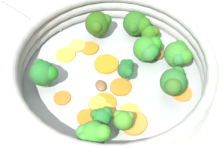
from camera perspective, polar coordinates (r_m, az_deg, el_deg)
name	(u,v)px	position (r m, az deg, el deg)	size (l,w,h in m)	color
ground_plane	(112,85)	(0.67, 0.00, -1.57)	(4.00, 4.00, 0.00)	white
skillet	(112,82)	(0.67, 0.00, -1.19)	(0.33, 0.33, 0.01)	#939699
skillet_rim_wall	(112,69)	(0.64, 0.00, 0.88)	(0.35, 0.35, 0.06)	#959691
skillet_handle	(12,13)	(0.79, -14.93, 8.99)	(0.02, 0.02, 0.19)	#999B9E
skillet_rivet_left	(59,30)	(0.75, -8.04, 6.79)	(0.01, 0.01, 0.01)	#92929C
skillet_rivet_right	(37,47)	(0.72, -11.30, 4.17)	(0.01, 0.01, 0.01)	#8F9A99
carrot_slice_0	(129,112)	(0.62, 2.65, -5.66)	(0.03, 0.03, 0.00)	#F49D35
carrot_slice_1	(122,86)	(0.65, 1.50, -1.80)	(0.04, 0.04, 0.00)	orange
carrot_slice_2	(86,117)	(0.62, -3.95, -6.55)	(0.03, 0.03, 0.00)	orange
carrot_slice_3	(90,48)	(0.71, -3.40, 4.00)	(0.03, 0.03, 0.00)	orange
carrot_slice_4	(97,104)	(0.63, -2.29, -4.46)	(0.03, 0.03, 0.00)	orange
carrot_slice_5	(182,93)	(0.65, 10.60, -2.84)	(0.03, 0.03, 0.00)	orange
carrot_slice_6	(133,123)	(0.61, 3.26, -7.40)	(0.04, 0.04, 0.01)	orange
carrot_slice_7	(106,64)	(0.68, -0.90, 1.60)	(0.04, 0.04, 0.01)	orange
carrot_slice_8	(104,103)	(0.63, -1.18, -4.37)	(0.04, 0.04, 0.00)	orange
carrot_slice_9	(76,46)	(0.72, -5.46, 4.32)	(0.03, 0.03, 0.00)	#F98E41
carrot_slice_10	(62,98)	(0.64, -7.62, -3.57)	(0.03, 0.03, 0.00)	orange
carrot_slice_11	(65,55)	(0.70, -7.13, 2.96)	(0.04, 0.04, 0.00)	#F99D2F
carrot_slice_12	(105,112)	(0.62, -1.11, -5.71)	(0.03, 0.03, 0.01)	orange
broccoli_floret_0	(148,49)	(0.67, 5.53, 3.84)	(0.05, 0.05, 0.05)	#7A984C
broccoli_floret_1	(102,116)	(0.59, -1.49, -6.41)	(0.03, 0.03, 0.04)	#70A651
broccoli_floret_2	(178,54)	(0.67, 10.06, 3.02)	(0.05, 0.05, 0.05)	#649652
broccoli_floret_3	(98,24)	(0.71, -2.13, 7.71)	(0.05, 0.05, 0.06)	#60884A
broccoli_floret_4	(174,82)	(0.62, 9.43, -1.07)	(0.05, 0.05, 0.06)	#8BA961
broccoli_floret_5	(137,24)	(0.72, 3.86, 7.70)	(0.05, 0.05, 0.05)	#83A76E
broccoli_floret_6	(123,120)	(0.59, 1.75, -6.93)	(0.03, 0.03, 0.04)	#85B26A
broccoli_floret_7	(126,70)	(0.64, 2.17, 0.75)	(0.03, 0.03, 0.04)	olive
broccoli_floret_8	(43,73)	(0.64, -10.41, 0.26)	(0.05, 0.04, 0.05)	#7D9A5D
broccoli_floret_9	(149,33)	(0.71, 5.73, 6.25)	(0.03, 0.03, 0.04)	#7BA56F
broccoli_floret_10	(93,134)	(0.56, -2.97, -9.12)	(0.05, 0.05, 0.06)	#73A252
mushroom_piece_0	(101,85)	(0.65, -1.71, -1.68)	(0.02, 0.02, 0.01)	brown
mushroom_piece_1	(157,52)	(0.70, 6.90, 3.41)	(0.04, 0.03, 0.01)	brown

